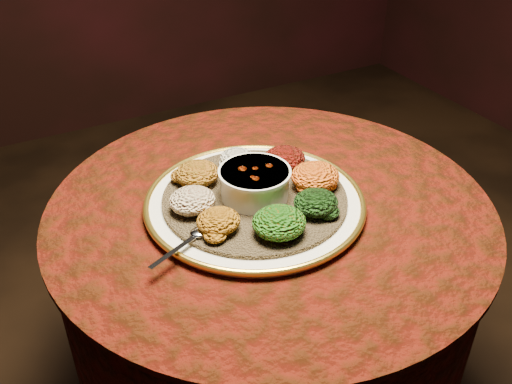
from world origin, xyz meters
name	(u,v)px	position (x,y,z in m)	size (l,w,h in m)	color
table	(269,266)	(0.00, 0.00, 0.55)	(0.96, 0.96, 0.73)	black
platter	(255,202)	(-0.04, 0.00, 0.75)	(0.55, 0.55, 0.02)	white
injera	(255,198)	(-0.04, 0.00, 0.76)	(0.39, 0.39, 0.01)	brown
stew_bowl	(255,181)	(-0.04, 0.00, 0.80)	(0.15, 0.15, 0.06)	silver
spoon	(198,234)	(-0.20, -0.07, 0.77)	(0.15, 0.08, 0.01)	silver
portion_ayib	(237,157)	(-0.01, 0.14, 0.78)	(0.08, 0.07, 0.04)	silver
portion_kitfo	(284,158)	(0.08, 0.07, 0.79)	(0.10, 0.09, 0.05)	black
portion_tikil	(315,176)	(0.10, -0.02, 0.79)	(0.11, 0.10, 0.05)	orange
portion_gomen	(316,202)	(0.05, -0.10, 0.78)	(0.09, 0.09, 0.04)	black
portion_mixveg	(279,222)	(-0.05, -0.13, 0.79)	(0.11, 0.10, 0.05)	#A5420A
portion_kik	(218,221)	(-0.15, -0.07, 0.78)	(0.09, 0.08, 0.04)	#9F5E0E
portion_timatim	(192,200)	(-0.17, 0.02, 0.78)	(0.09, 0.09, 0.05)	maroon
portion_shiro	(197,173)	(-0.12, 0.11, 0.79)	(0.10, 0.09, 0.05)	#A05613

